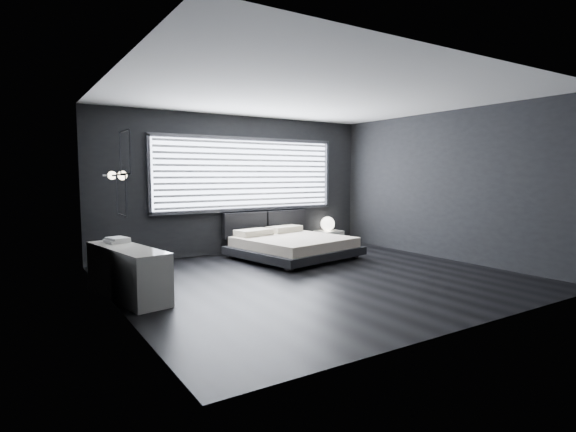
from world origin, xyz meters
TOP-DOWN VIEW (x-y plane):
  - room at (0.00, 0.00)m, footprint 6.04×6.00m
  - window at (0.20, 2.70)m, footprint 4.14×0.09m
  - headboard at (0.58, 2.64)m, footprint 1.96×0.16m
  - sconce_near at (-2.88, 0.05)m, footprint 0.18×0.11m
  - sconce_far at (-2.88, 0.65)m, footprint 0.18×0.11m
  - wall_art_upper at (-2.98, -0.55)m, footprint 0.01×0.48m
  - wall_art_lower at (-2.98, -0.30)m, footprint 0.01×0.48m
  - bed at (0.57, 1.59)m, footprint 2.36×2.29m
  - nightstand at (2.16, 2.50)m, footprint 0.57×0.48m
  - orb_lamp at (2.13, 2.51)m, footprint 0.32×0.32m
  - dresser at (-2.78, 0.42)m, footprint 0.74×1.72m
  - book_stack at (-2.80, 0.90)m, footprint 0.32×0.39m

SIDE VIEW (x-z plane):
  - nightstand at x=2.16m, z-range 0.00..0.32m
  - bed at x=0.57m, z-range -0.02..0.51m
  - dresser at x=-2.78m, z-range 0.00..0.67m
  - orb_lamp at x=2.13m, z-range 0.32..0.64m
  - headboard at x=0.58m, z-range 0.31..0.83m
  - book_stack at x=-2.80m, z-range 0.66..0.74m
  - wall_art_lower at x=-2.98m, z-range 1.14..1.62m
  - room at x=0.00m, z-range 0.00..2.80m
  - sconce_near at x=-2.88m, z-range 1.55..1.66m
  - sconce_far at x=-2.88m, z-range 1.55..1.66m
  - window at x=0.20m, z-range 0.85..2.37m
  - wall_art_upper at x=-2.98m, z-range 1.61..2.09m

